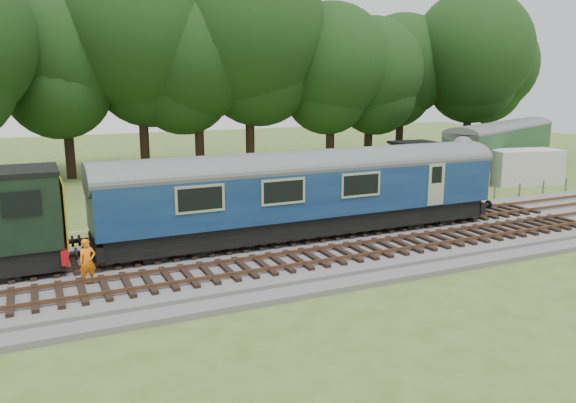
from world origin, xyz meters
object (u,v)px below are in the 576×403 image
worker (87,262)px  dmu_railcar (308,186)px  parked_coach (502,145)px  caravan (524,167)px

worker → dmu_railcar: bearing=-1.4°
dmu_railcar → parked_coach: (22.43, 11.13, -0.40)m
parked_coach → caravan: 4.69m
dmu_railcar → worker: size_ratio=11.61×
worker → parked_coach: size_ratio=0.10×
dmu_railcar → caravan: dmu_railcar is taller
parked_coach → dmu_railcar: bearing=-177.7°
parked_coach → worker: bearing=178.6°
worker → parked_coach: parked_coach is taller
dmu_railcar → worker: (-9.38, -2.20, -1.48)m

